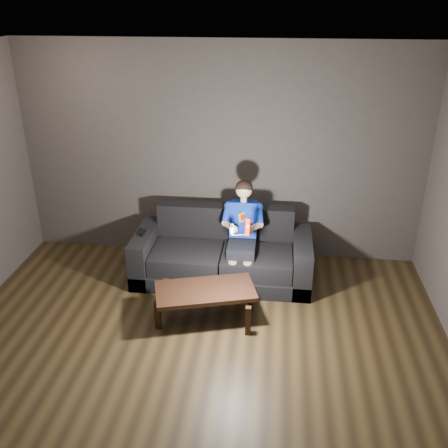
# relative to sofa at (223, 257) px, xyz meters

# --- Properties ---
(floor) EXTENTS (5.00, 5.00, 0.00)m
(floor) POSITION_rel_sofa_xyz_m (-0.10, -1.85, -0.26)
(floor) COLOR black
(floor) RESTS_ON ground
(back_wall) EXTENTS (5.00, 0.04, 2.70)m
(back_wall) POSITION_rel_sofa_xyz_m (-0.10, 0.65, 1.09)
(back_wall) COLOR #3A3733
(back_wall) RESTS_ON ground
(ceiling) EXTENTS (5.00, 5.00, 0.02)m
(ceiling) POSITION_rel_sofa_xyz_m (-0.10, -1.85, 2.44)
(ceiling) COLOR silver
(ceiling) RESTS_ON back_wall
(sofa) EXTENTS (2.09, 0.90, 0.81)m
(sofa) POSITION_rel_sofa_xyz_m (0.00, 0.00, 0.00)
(sofa) COLOR black
(sofa) RESTS_ON floor
(child) EXTENTS (0.47, 0.58, 1.17)m
(child) POSITION_rel_sofa_xyz_m (0.24, -0.05, 0.45)
(child) COLOR black
(child) RESTS_ON sofa
(wii_remote_red) EXTENTS (0.06, 0.08, 0.19)m
(wii_remote_red) POSITION_rel_sofa_xyz_m (0.33, -0.50, 0.66)
(wii_remote_red) COLOR #EE2200
(wii_remote_red) RESTS_ON child
(nunchuk_white) EXTENTS (0.05, 0.08, 0.14)m
(nunchuk_white) POSITION_rel_sofa_xyz_m (0.16, -0.50, 0.62)
(nunchuk_white) COLOR white
(nunchuk_white) RESTS_ON child
(wii_remote_black) EXTENTS (0.04, 0.16, 0.03)m
(wii_remote_black) POSITION_rel_sofa_xyz_m (-0.94, -0.08, 0.32)
(wii_remote_black) COLOR black
(wii_remote_black) RESTS_ON sofa
(coffee_table) EXTENTS (1.12, 0.77, 0.37)m
(coffee_table) POSITION_rel_sofa_xyz_m (-0.08, -0.89, 0.06)
(coffee_table) COLOR black
(coffee_table) RESTS_ON floor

